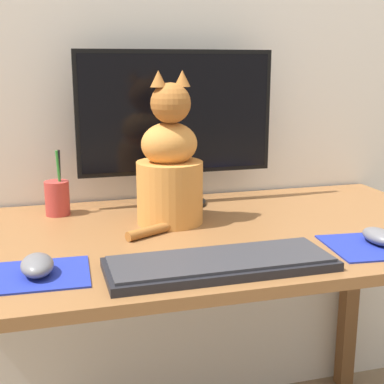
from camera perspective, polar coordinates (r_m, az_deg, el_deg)
name	(u,v)px	position (r m, az deg, el deg)	size (l,w,h in m)	color
wall_back	(148,23)	(1.62, -4.77, 17.57)	(7.00, 0.04, 2.50)	silver
desk	(182,268)	(1.33, -1.05, -8.08)	(1.45, 0.72, 0.74)	brown
monitor	(176,120)	(1.51, -1.70, 7.64)	(0.56, 0.17, 0.44)	black
keyboard	(220,263)	(1.08, 3.05, -7.61)	(0.46, 0.16, 0.02)	black
mousepad_left	(41,275)	(1.09, -15.84, -8.49)	(0.19, 0.17, 0.00)	#1E2D9E
mousepad_right	(374,246)	(1.27, 18.80, -5.48)	(0.22, 0.20, 0.00)	#1E2D9E
computer_mouse_left	(37,265)	(1.08, -16.18, -7.50)	(0.06, 0.10, 0.04)	slate
computer_mouse_right	(379,236)	(1.28, 19.30, -4.49)	(0.06, 0.10, 0.03)	slate
cat	(170,168)	(1.35, -2.39, 2.55)	(0.23, 0.23, 0.38)	#D6893D
pen_cup	(57,197)	(1.48, -14.17, -0.56)	(0.07, 0.07, 0.18)	#B23833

